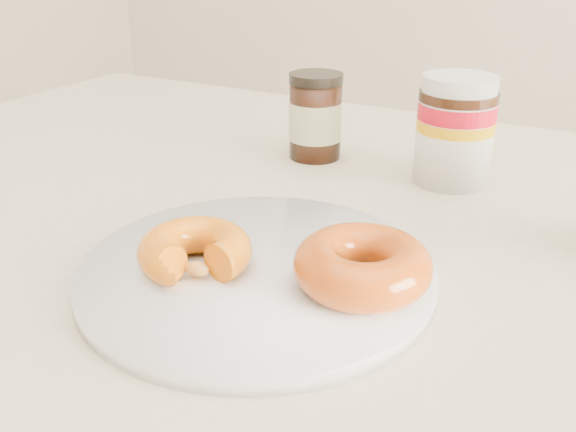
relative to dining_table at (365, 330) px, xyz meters
The scene contains 6 objects.
dining_table is the anchor object (origin of this frame).
plate 0.14m from the dining_table, 121.13° to the right, with size 0.27×0.27×0.01m.
donut_bitten 0.19m from the dining_table, 127.79° to the right, with size 0.09×0.09×0.03m, color orange.
donut_whole 0.15m from the dining_table, 72.30° to the right, with size 0.10×0.10×0.03m, color #AA3C0A.
nutella_jar 0.24m from the dining_table, 85.70° to the left, with size 0.08×0.08×0.11m.
dark_jar 0.28m from the dining_table, 127.94° to the left, with size 0.06×0.06×0.10m.
Camera 1 is at (0.17, -0.36, 1.00)m, focal length 40.00 mm.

